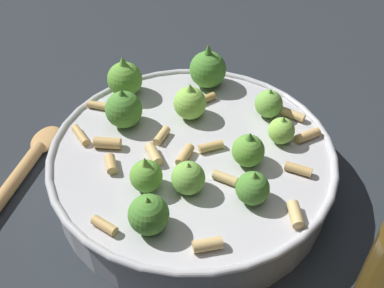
% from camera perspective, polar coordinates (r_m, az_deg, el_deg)
% --- Properties ---
extents(ground_plane, '(2.40, 2.40, 0.00)m').
position_cam_1_polar(ground_plane, '(0.56, 0.00, -4.82)').
color(ground_plane, '#23282D').
extents(cooking_pan, '(0.32, 0.32, 0.11)m').
position_cam_1_polar(cooking_pan, '(0.53, -0.08, -2.04)').
color(cooking_pan, '#B7B7BC').
rests_on(cooking_pan, ground).
extents(wooden_spoon, '(0.16, 0.16, 0.02)m').
position_cam_1_polar(wooden_spoon, '(0.59, -20.28, -3.23)').
color(wooden_spoon, '#B2844C').
rests_on(wooden_spoon, ground).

